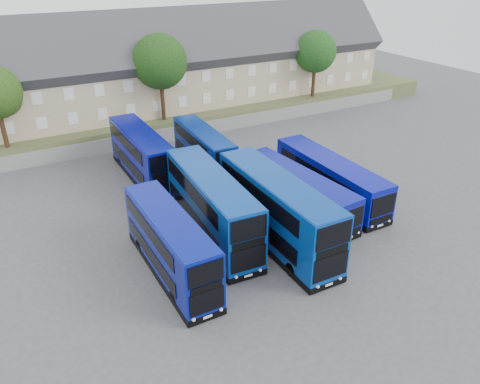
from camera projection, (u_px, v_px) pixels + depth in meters
name	position (u px, v px, depth m)	size (l,w,h in m)	color
ground	(273.00, 256.00, 32.05)	(120.00, 120.00, 0.00)	#48484D
retaining_wall	(153.00, 137.00, 50.33)	(70.00, 0.40, 1.50)	slate
earth_bank	(125.00, 110.00, 57.98)	(80.00, 20.00, 2.00)	#505932
terrace_row	(155.00, 69.00, 53.61)	(60.00, 10.40, 11.20)	tan
dd_front_left	(171.00, 246.00, 29.45)	(2.45, 10.58, 4.20)	#07148A
dd_front_mid	(212.00, 207.00, 33.34)	(3.52, 12.10, 4.75)	#083897
dd_front_right	(277.00, 212.00, 32.54)	(3.03, 12.38, 4.90)	#083693
dd_rear_left	(142.00, 156.00, 42.07)	(2.61, 11.21, 4.45)	#070E92
dd_rear_right	(204.00, 151.00, 43.60)	(2.71, 10.13, 3.99)	#082D94
coach_east_a	(298.00, 192.00, 37.10)	(3.43, 11.93, 3.22)	#081295
coach_east_b	(330.00, 179.00, 39.06)	(2.69, 12.39, 3.38)	#080FA0
tree_mid	(161.00, 64.00, 49.14)	(5.76, 5.76, 9.18)	#382314
tree_east	(316.00, 53.00, 57.71)	(5.12, 5.12, 8.16)	#382314
tree_far	(320.00, 38.00, 65.58)	(5.44, 5.44, 8.67)	#382314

